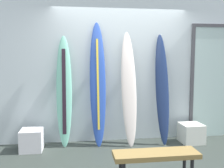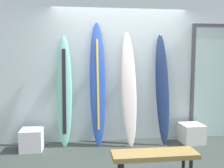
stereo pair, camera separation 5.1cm
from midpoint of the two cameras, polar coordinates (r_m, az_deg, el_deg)
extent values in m
cube|color=#323A35|center=(3.93, 5.10, -18.13)|extent=(8.00, 8.00, 0.04)
cube|color=silver|center=(4.87, 2.00, 3.78)|extent=(7.20, 0.20, 2.80)
ellipsoid|color=#7CD0B5|center=(4.56, -10.46, -1.63)|extent=(0.27, 0.30, 1.98)
cube|color=black|center=(4.53, -10.48, -1.63)|extent=(0.07, 0.19, 1.50)
cone|color=black|center=(4.69, -10.30, -11.63)|extent=(0.07, 0.08, 0.11)
ellipsoid|color=#294CB0|center=(4.53, -2.91, 0.00)|extent=(0.29, 0.38, 2.23)
cube|color=yellow|center=(4.50, -2.88, 0.01)|extent=(0.04, 0.24, 1.61)
ellipsoid|color=silver|center=(4.57, 4.17, -1.04)|extent=(0.30, 0.46, 2.06)
cone|color=black|center=(4.63, 4.39, -11.70)|extent=(0.07, 0.09, 0.11)
ellipsoid|color=navy|center=(4.74, 11.63, -1.05)|extent=(0.25, 0.45, 2.03)
cone|color=black|center=(4.81, 11.87, -11.17)|extent=(0.07, 0.09, 0.11)
cube|color=silver|center=(4.63, -17.39, -11.95)|extent=(0.37, 0.37, 0.37)
cube|color=silver|center=(5.03, 17.85, -10.60)|extent=(0.41, 0.41, 0.35)
cube|color=silver|center=(5.46, 23.27, 0.28)|extent=(1.05, 0.02, 2.18)
cube|color=#47474C|center=(5.21, 18.00, 0.21)|extent=(0.06, 0.06, 2.18)
cube|color=#47474C|center=(5.48, 23.75, 12.02)|extent=(1.17, 0.06, 0.06)
cube|color=olive|center=(3.25, 10.08, -15.46)|extent=(1.06, 0.31, 0.06)
cylinder|color=black|center=(3.57, 16.27, -17.36)|extent=(0.04, 0.04, 0.37)
camera|label=1|loc=(0.03, -89.68, 0.03)|focal=40.37mm
camera|label=2|loc=(0.03, 90.32, -0.03)|focal=40.37mm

